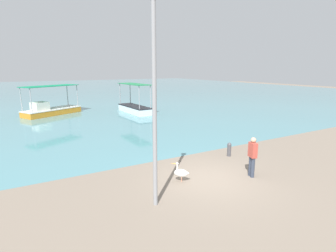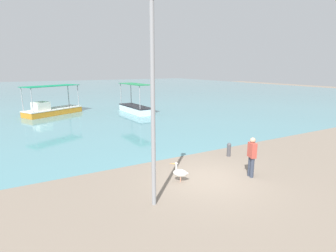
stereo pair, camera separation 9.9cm
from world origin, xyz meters
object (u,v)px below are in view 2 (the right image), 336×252
(fisherman_standing, at_px, (252,156))
(glass_bottle, at_px, (180,172))
(fishing_boat_near_left, at_px, (135,107))
(fishing_boat_far_right, at_px, (51,109))
(mooring_bollard, at_px, (229,149))
(lamp_post, at_px, (153,95))
(pelican, at_px, (180,173))

(fisherman_standing, xyz_separation_m, glass_bottle, (-2.51, 1.58, -0.80))
(fishing_boat_near_left, relative_size, fishing_boat_far_right, 0.89)
(mooring_bollard, bearing_deg, fishing_boat_far_right, 110.72)
(lamp_post, bearing_deg, fishing_boat_near_left, 69.90)
(fishing_boat_near_left, distance_m, fisherman_standing, 17.41)
(fishing_boat_far_right, height_order, mooring_bollard, fishing_boat_far_right)
(pelican, bearing_deg, fishing_boat_near_left, 73.98)
(lamp_post, distance_m, mooring_bollard, 6.91)
(fishing_boat_far_right, xyz_separation_m, fisherman_standing, (5.76, -20.21, 0.33))
(lamp_post, bearing_deg, glass_bottle, 39.63)
(glass_bottle, bearing_deg, fishing_boat_far_right, 99.88)
(pelican, distance_m, mooring_bollard, 4.08)
(fishing_boat_near_left, xyz_separation_m, pelican, (-4.68, -16.31, -0.18))
(fishing_boat_far_right, distance_m, pelican, 19.43)
(mooring_bollard, height_order, glass_bottle, mooring_bollard)
(fishing_boat_far_right, relative_size, mooring_bollard, 7.96)
(fishing_boat_far_right, relative_size, fisherman_standing, 3.38)
(fishing_boat_near_left, bearing_deg, fisherman_standing, -96.02)
(mooring_bollard, relative_size, fisherman_standing, 0.42)
(fisherman_standing, bearing_deg, pelican, 160.59)
(fishing_boat_far_right, height_order, lamp_post, lamp_post)
(glass_bottle, bearing_deg, fisherman_standing, -32.14)
(fisherman_standing, bearing_deg, mooring_bollard, 68.25)
(fishing_boat_near_left, height_order, lamp_post, lamp_post)
(lamp_post, bearing_deg, mooring_bollard, 24.76)
(pelican, xyz_separation_m, lamp_post, (-1.70, -1.12, 3.29))
(fishing_boat_far_right, relative_size, lamp_post, 0.86)
(lamp_post, xyz_separation_m, glass_bottle, (2.04, 1.69, -3.56))
(mooring_bollard, relative_size, glass_bottle, 2.65)
(fishing_boat_far_right, bearing_deg, fisherman_standing, -74.10)
(mooring_bollard, height_order, fisherman_standing, fisherman_standing)
(fishing_boat_near_left, distance_m, glass_bottle, 16.33)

